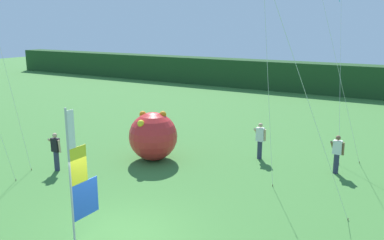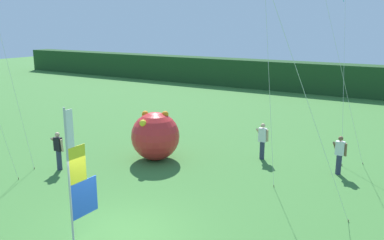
{
  "view_description": "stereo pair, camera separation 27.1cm",
  "coord_description": "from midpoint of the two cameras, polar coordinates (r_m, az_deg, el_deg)",
  "views": [
    {
      "loc": [
        7.42,
        -8.39,
        6.12
      ],
      "look_at": [
        0.69,
        2.97,
        3.02
      ],
      "focal_mm": 38.45,
      "sensor_mm": 36.0,
      "label": 1
    },
    {
      "loc": [
        7.66,
        -8.25,
        6.12
      ],
      "look_at": [
        0.69,
        2.97,
        3.02
      ],
      "focal_mm": 38.45,
      "sensor_mm": 36.0,
      "label": 2
    }
  ],
  "objects": [
    {
      "name": "person_far_left",
      "position": [
        19.17,
        10.15,
        -2.77
      ],
      "size": [
        0.55,
        0.48,
        1.7
      ],
      "color": "#2D334C",
      "rests_on": "ground"
    },
    {
      "name": "distant_treeline",
      "position": [
        38.47,
        20.38,
        5.27
      ],
      "size": [
        80.0,
        2.4,
        2.68
      ],
      "primitive_type": "cube",
      "color": "#1E421E",
      "rests_on": "ground"
    },
    {
      "name": "inflatable_balloon",
      "position": [
        18.84,
        -4.7,
        -2.23
      ],
      "size": [
        2.22,
        2.22,
        2.27
      ],
      "color": "red",
      "rests_on": "ground"
    },
    {
      "name": "person_far_right",
      "position": [
        18.38,
        -17.63,
        -3.97
      ],
      "size": [
        0.55,
        0.48,
        1.66
      ],
      "color": "#2D334C",
      "rests_on": "ground"
    },
    {
      "name": "ground_plane",
      "position": [
        12.79,
        -9.41,
        -15.57
      ],
      "size": [
        120.0,
        120.0,
        0.0
      ],
      "primitive_type": "plane",
      "color": "#3D7533"
    },
    {
      "name": "person_mid_field",
      "position": [
        18.11,
        20.19,
        -4.46
      ],
      "size": [
        0.55,
        0.48,
        1.64
      ],
      "color": "#2D334C",
      "rests_on": "ground"
    },
    {
      "name": "banner_flag",
      "position": [
        11.98,
        -14.98,
        -7.83
      ],
      "size": [
        0.06,
        1.03,
        3.98
      ],
      "color": "#B7B7BC",
      "rests_on": "ground"
    }
  ]
}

